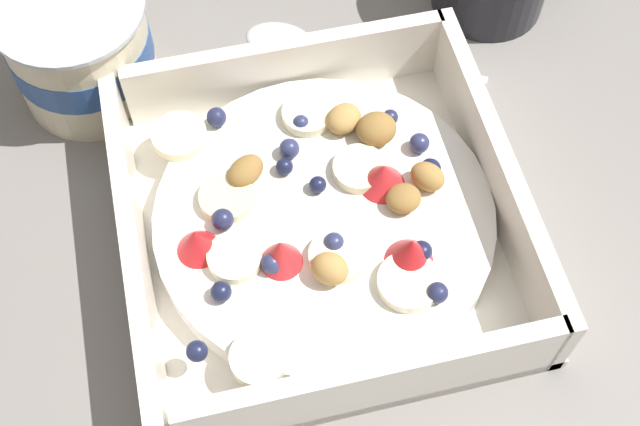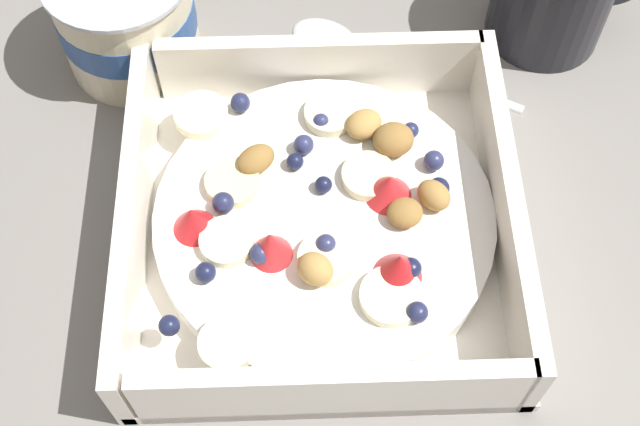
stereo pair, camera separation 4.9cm
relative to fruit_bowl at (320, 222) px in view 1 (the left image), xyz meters
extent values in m
plane|color=gray|center=(0.01, 0.00, -0.02)|extent=(2.40, 2.40, 0.00)
cube|color=white|center=(0.00, 0.00, -0.01)|extent=(0.23, 0.23, 0.01)
cube|color=white|center=(0.00, -0.11, 0.01)|extent=(0.23, 0.01, 0.06)
cube|color=white|center=(0.00, 0.11, 0.01)|extent=(0.23, 0.01, 0.06)
cube|color=white|center=(-0.11, 0.00, 0.01)|extent=(0.01, 0.21, 0.06)
cube|color=white|center=(0.11, 0.00, 0.01)|extent=(0.01, 0.21, 0.06)
cylinder|color=white|center=(0.00, 0.00, 0.00)|extent=(0.20, 0.20, 0.02)
cylinder|color=beige|center=(0.02, 0.05, 0.01)|extent=(0.05, 0.05, 0.01)
cylinder|color=#F4EAB7|center=(0.02, -0.03, 0.01)|extent=(0.05, 0.05, 0.01)
cylinder|color=#F4EAB7|center=(-0.03, 0.00, 0.01)|extent=(0.04, 0.04, 0.01)
cylinder|color=#F4EAB7|center=(0.07, -0.01, 0.01)|extent=(0.04, 0.04, 0.01)
cylinder|color=#F7EFC6|center=(-0.06, -0.04, 0.01)|extent=(0.05, 0.05, 0.01)
cylinder|color=#F7EFC6|center=(-0.08, 0.05, 0.01)|extent=(0.04, 0.04, 0.01)
cylinder|color=#F4EAB7|center=(0.07, 0.07, 0.01)|extent=(0.05, 0.05, 0.01)
cylinder|color=#F4EAB7|center=(-0.02, 0.05, 0.01)|extent=(0.03, 0.03, 0.01)
cone|color=red|center=(-0.04, -0.04, 0.02)|extent=(0.03, 0.03, 0.02)
cone|color=red|center=(0.01, -0.04, 0.02)|extent=(0.04, 0.04, 0.02)
cone|color=red|center=(-0.03, 0.03, 0.02)|extent=(0.03, 0.03, 0.02)
cone|color=red|center=(-0.01, 0.07, 0.02)|extent=(0.03, 0.03, 0.02)
sphere|color=#191E3D|center=(-0.07, 0.08, 0.02)|extent=(0.01, 0.01, 0.01)
sphere|color=navy|center=(0.05, 0.01, 0.02)|extent=(0.01, 0.01, 0.01)
sphere|color=#191E3D|center=(0.03, 0.01, 0.01)|extent=(0.01, 0.01, 0.01)
sphere|color=navy|center=(0.06, 0.00, 0.01)|extent=(0.01, 0.01, 0.01)
sphere|color=#191E3D|center=(0.02, 0.00, 0.01)|extent=(0.01, 0.01, 0.01)
sphere|color=#23284C|center=(0.05, -0.06, 0.01)|extent=(0.01, 0.01, 0.01)
sphere|color=#191E3D|center=(-0.04, 0.06, 0.02)|extent=(0.01, 0.01, 0.01)
sphere|color=#191E3D|center=(-0.04, -0.05, 0.02)|extent=(0.01, 0.01, 0.01)
sphere|color=navy|center=(-0.03, 0.03, 0.02)|extent=(0.01, 0.01, 0.01)
sphere|color=navy|center=(0.03, -0.07, 0.02)|extent=(0.01, 0.01, 0.01)
sphere|color=#23284C|center=(0.08, 0.05, 0.02)|extent=(0.01, 0.01, 0.01)
sphere|color=#191E3D|center=(0.02, -0.07, 0.02)|extent=(0.01, 0.01, 0.01)
sphere|color=navy|center=(-0.02, 0.00, 0.02)|extent=(0.01, 0.01, 0.01)
sphere|color=#23284C|center=(-0.07, -0.05, 0.02)|extent=(0.01, 0.01, 0.01)
sphere|color=#23284C|center=(0.01, 0.06, 0.02)|extent=(0.01, 0.01, 0.01)
ellipsoid|color=olive|center=(0.05, -0.05, 0.02)|extent=(0.03, 0.03, 0.02)
ellipsoid|color=tan|center=(-0.04, 0.00, 0.02)|extent=(0.03, 0.03, 0.02)
ellipsoid|color=#AD7F42|center=(0.01, -0.07, 0.02)|extent=(0.03, 0.03, 0.02)
ellipsoid|color=olive|center=(0.03, 0.04, 0.02)|extent=(0.03, 0.03, 0.02)
ellipsoid|color=tan|center=(0.06, -0.03, 0.02)|extent=(0.03, 0.03, 0.02)
ellipsoid|color=olive|center=(0.00, -0.05, 0.02)|extent=(0.02, 0.02, 0.01)
ellipsoid|color=silver|center=(0.16, -0.01, -0.02)|extent=(0.05, 0.06, 0.01)
cylinder|color=silver|center=(0.12, -0.08, -0.02)|extent=(0.06, 0.11, 0.01)
cylinder|color=beige|center=(0.15, 0.12, 0.02)|extent=(0.09, 0.09, 0.07)
cylinder|color=#2D5193|center=(0.15, 0.12, 0.02)|extent=(0.09, 0.09, 0.02)
cylinder|color=#B7BCC6|center=(0.15, 0.12, 0.06)|extent=(0.10, 0.10, 0.00)
camera|label=1|loc=(-0.24, 0.06, 0.43)|focal=47.21mm
camera|label=2|loc=(-0.25, 0.01, 0.43)|focal=47.21mm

